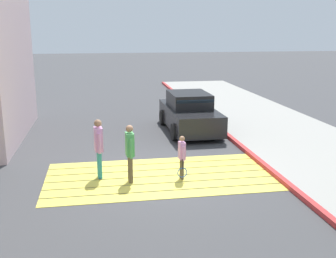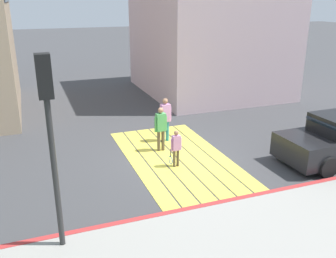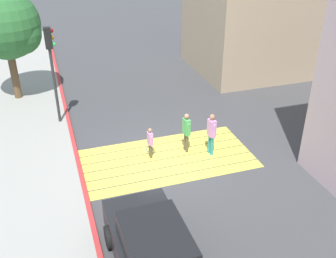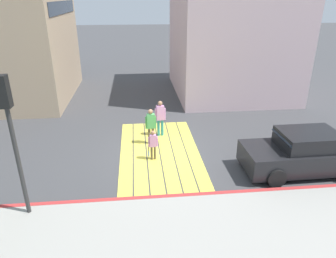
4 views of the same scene
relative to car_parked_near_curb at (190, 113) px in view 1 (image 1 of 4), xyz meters
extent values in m
plane|color=#424244|center=(2.00, 5.10, -0.73)|extent=(120.00, 120.00, 0.00)
cube|color=#EAD64C|center=(2.00, 3.72, -0.73)|extent=(6.40, 0.50, 0.01)
cube|color=#EAD64C|center=(2.00, 4.27, -0.73)|extent=(6.40, 0.50, 0.01)
cube|color=#EAD64C|center=(2.00, 4.82, -0.73)|extent=(6.40, 0.50, 0.01)
cube|color=#EAD64C|center=(2.00, 5.37, -0.73)|extent=(6.40, 0.50, 0.01)
cube|color=#EAD64C|center=(2.00, 5.92, -0.73)|extent=(6.40, 0.50, 0.01)
cube|color=#EAD64C|center=(2.00, 6.47, -0.73)|extent=(6.40, 0.50, 0.01)
cube|color=#BC3333|center=(-1.25, 5.10, -0.67)|extent=(0.16, 40.00, 0.13)
cube|color=black|center=(0.00, 0.03, -0.14)|extent=(1.85, 4.32, 0.80)
cube|color=black|center=(0.00, -0.12, 0.54)|extent=(1.56, 2.08, 0.60)
cube|color=#1E2833|center=(-0.01, 0.80, 0.48)|extent=(1.48, 0.35, 0.49)
cylinder|color=black|center=(0.86, 1.37, -0.40)|extent=(0.23, 0.66, 0.66)
cylinder|color=black|center=(-0.90, 1.35, -0.40)|extent=(0.23, 0.66, 0.66)
cylinder|color=black|center=(0.90, -1.29, -0.40)|extent=(0.23, 0.66, 0.66)
cylinder|color=black|center=(-0.87, -1.32, -0.40)|extent=(0.23, 0.66, 0.66)
cylinder|color=teal|center=(3.67, 5.01, -0.33)|extent=(0.12, 0.12, 0.80)
cylinder|color=teal|center=(3.69, 4.84, -0.33)|extent=(0.12, 0.12, 0.80)
cube|color=#D18CC6|center=(3.68, 4.93, 0.40)|extent=(0.25, 0.37, 0.67)
sphere|color=#9E7051|center=(3.68, 4.93, 0.85)|extent=(0.21, 0.21, 0.21)
cylinder|color=#D18CC6|center=(3.66, 5.13, 0.33)|extent=(0.09, 0.09, 0.57)
cylinder|color=#D18CC6|center=(3.70, 4.72, 0.33)|extent=(0.09, 0.09, 0.57)
cylinder|color=brown|center=(2.85, 5.48, -0.35)|extent=(0.11, 0.11, 0.76)
cylinder|color=brown|center=(2.86, 5.32, -0.35)|extent=(0.11, 0.11, 0.76)
cube|color=#4CA559|center=(2.86, 5.40, 0.34)|extent=(0.23, 0.35, 0.63)
sphere|color=#9E7051|center=(2.86, 5.40, 0.78)|extent=(0.20, 0.20, 0.20)
cylinder|color=#4CA559|center=(2.84, 5.60, 0.28)|extent=(0.08, 0.08, 0.54)
cylinder|color=#4CA559|center=(2.87, 5.20, 0.28)|extent=(0.08, 0.08, 0.54)
cylinder|color=brown|center=(1.42, 5.46, -0.44)|extent=(0.09, 0.09, 0.59)
cylinder|color=brown|center=(1.42, 5.33, -0.44)|extent=(0.09, 0.09, 0.59)
cube|color=#D18CC6|center=(1.42, 5.39, 0.10)|extent=(0.17, 0.26, 0.49)
sphere|color=#9E7051|center=(1.42, 5.39, 0.44)|extent=(0.15, 0.15, 0.15)
cylinder|color=#D18CC6|center=(1.41, 5.55, 0.05)|extent=(0.06, 0.06, 0.42)
cylinder|color=#D18CC6|center=(1.43, 5.24, 0.05)|extent=(0.06, 0.06, 0.42)
cylinder|color=black|center=(1.44, 5.57, -0.24)|extent=(0.03, 0.03, 0.28)
torus|color=blue|center=(1.44, 5.57, -0.48)|extent=(0.28, 0.04, 0.28)
camera|label=1|loc=(3.64, 16.08, 3.39)|focal=44.14mm
camera|label=2|loc=(-8.84, 9.55, 4.47)|focal=39.98mm
camera|label=3|loc=(-1.91, -6.90, 7.46)|focal=42.46mm
camera|label=4|loc=(-9.51, 5.95, 5.33)|focal=33.32mm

